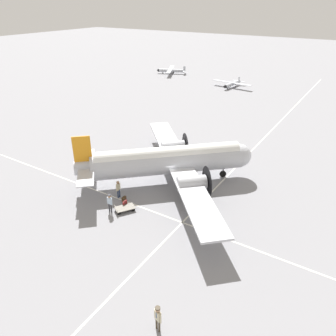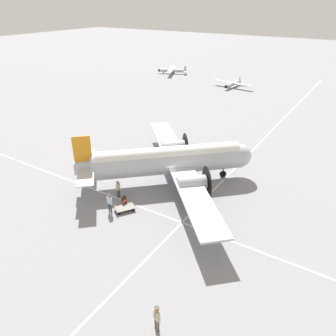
{
  "view_description": "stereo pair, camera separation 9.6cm",
  "coord_description": "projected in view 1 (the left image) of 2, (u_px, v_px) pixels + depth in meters",
  "views": [
    {
      "loc": [
        24.83,
        15.59,
        16.86
      ],
      "look_at": [
        0.0,
        0.0,
        1.64
      ],
      "focal_mm": 35.0,
      "sensor_mm": 36.0,
      "label": 1
    },
    {
      "loc": [
        24.77,
        15.68,
        16.86
      ],
      "look_at": [
        0.0,
        0.0,
        1.64
      ],
      "focal_mm": 35.0,
      "sensor_mm": 36.0,
      "label": 2
    }
  ],
  "objects": [
    {
      "name": "light_aircraft_distant",
      "position": [
        232.0,
        84.0,
        69.36
      ],
      "size": [
        6.64,
        8.9,
        1.76
      ],
      "rotation": [
        0.0,
        0.0,
        6.17
      ],
      "color": "#B7BCC6",
      "rests_on": "ground_plane"
    },
    {
      "name": "crew_foreground",
      "position": [
        158.0,
        316.0,
        18.2
      ],
      "size": [
        0.39,
        0.59,
        1.83
      ],
      "rotation": [
        0.0,
        0.0,
        -1.92
      ],
      "color": "#473D2D",
      "rests_on": "ground_plane"
    },
    {
      "name": "suitcase_upright_spare",
      "position": [
        124.0,
        199.0,
        30.54
      ],
      "size": [
        0.48,
        0.19,
        0.49
      ],
      "color": "#47331E",
      "rests_on": "ground_plane"
    },
    {
      "name": "light_aircraft_taxiing",
      "position": [
        171.0,
        70.0,
        82.16
      ],
      "size": [
        9.19,
        7.16,
        1.89
      ],
      "rotation": [
        0.0,
        0.0,
        5.15
      ],
      "color": "#B7BCC6",
      "rests_on": "ground_plane"
    },
    {
      "name": "passenger_boarding",
      "position": [
        110.0,
        201.0,
        28.58
      ],
      "size": [
        0.31,
        0.6,
        1.78
      ],
      "rotation": [
        0.0,
        0.0,
        1.52
      ],
      "color": "#2D2D33",
      "rests_on": "ground_plane"
    },
    {
      "name": "baggage_cart",
      "position": [
        125.0,
        208.0,
        29.13
      ],
      "size": [
        2.01,
        1.8,
        0.56
      ],
      "rotation": [
        0.0,
        0.0,
        2.57
      ],
      "color": "#6B665B",
      "rests_on": "ground_plane"
    },
    {
      "name": "ramp_agent",
      "position": [
        118.0,
        188.0,
        30.67
      ],
      "size": [
        0.61,
        0.29,
        1.79
      ],
      "rotation": [
        0.0,
        0.0,
        3.2
      ],
      "color": "navy",
      "rests_on": "ground_plane"
    },
    {
      "name": "ground_plane",
      "position": [
        168.0,
        182.0,
        33.79
      ],
      "size": [
        300.0,
        300.0,
        0.0
      ],
      "primitive_type": "plane",
      "color": "gray"
    },
    {
      "name": "airliner_main",
      "position": [
        172.0,
        160.0,
        32.71
      ],
      "size": [
        19.46,
        19.05,
        5.7
      ],
      "rotation": [
        0.0,
        0.0,
        2.32
      ],
      "color": "silver",
      "rests_on": "ground_plane"
    },
    {
      "name": "suitcase_near_door",
      "position": [
        125.0,
        204.0,
        29.67
      ],
      "size": [
        0.52,
        0.12,
        0.64
      ],
      "color": "maroon",
      "rests_on": "ground_plane"
    },
    {
      "name": "apron_line_eastwest",
      "position": [
        209.0,
        195.0,
        31.58
      ],
      "size": [
        120.0,
        0.16,
        0.01
      ],
      "color": "silver",
      "rests_on": "ground_plane"
    },
    {
      "name": "apron_line_northsouth",
      "position": [
        138.0,
        206.0,
        29.9
      ],
      "size": [
        0.16,
        120.0,
        0.01
      ],
      "color": "silver",
      "rests_on": "ground_plane"
    }
  ]
}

